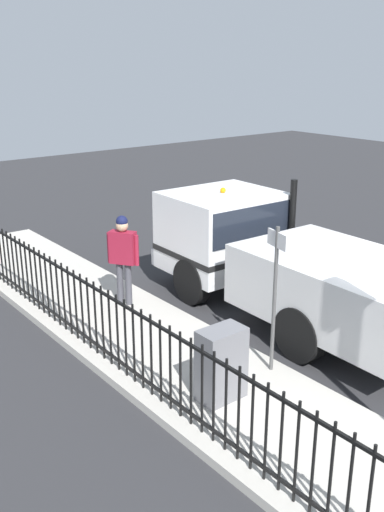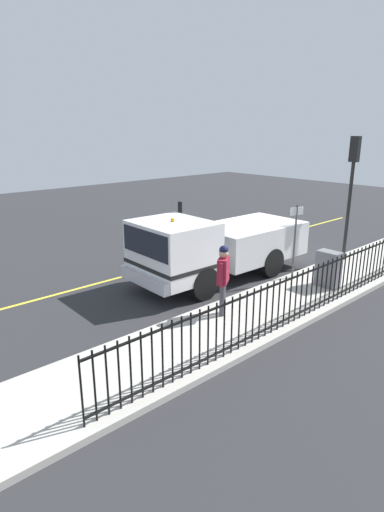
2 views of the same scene
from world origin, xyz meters
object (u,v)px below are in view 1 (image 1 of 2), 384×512
Objects in this scene: work_truck at (271,254)px; worker_standing at (123,251)px; street_sign at (275,283)px; utility_cabinet at (221,364)px.

worker_standing is at bearing 143.17° from work_truck.
worker_standing is at bearing -83.42° from street_sign.
worker_standing is 0.78× the size of street_sign.
work_truck is at bearing 17.69° from worker_standing.
utility_cabinet is at bearing -144.97° from work_truck.
work_truck is 5.82× the size of utility_cabinet.
worker_standing is at bearing -101.05° from utility_cabinet.
utility_cabinet is (0.74, 3.78, -0.57)m from worker_standing.
work_truck is 2.90m from worker_standing.
work_truck is at bearing -134.86° from street_sign.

